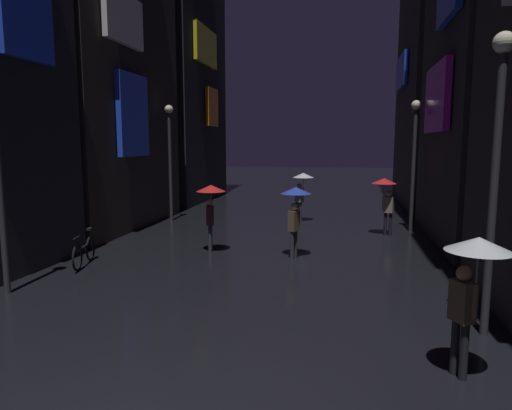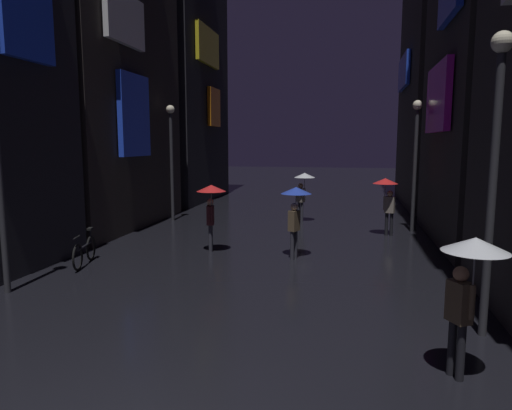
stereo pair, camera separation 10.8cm
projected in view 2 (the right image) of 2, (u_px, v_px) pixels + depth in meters
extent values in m
cube|color=#264CF9|center=(27.00, 21.00, 11.29)|extent=(0.20, 1.86, 1.91)
cube|color=#2D2826|center=(92.00, 31.00, 17.96)|extent=(4.00, 7.96, 15.51)
cube|color=#264CF9|center=(134.00, 115.00, 17.02)|extent=(0.20, 2.22, 3.03)
cube|color=white|center=(125.00, 19.00, 16.12)|extent=(0.20, 2.70, 1.77)
cube|color=black|center=(176.00, 49.00, 26.50)|extent=(4.00, 7.88, 17.63)
cube|color=orange|center=(214.00, 107.00, 26.81)|extent=(0.20, 1.94, 2.21)
cube|color=yellow|center=(208.00, 46.00, 25.36)|extent=(0.20, 3.67, 2.00)
cube|color=#F226D8|center=(438.00, 99.00, 14.82)|extent=(0.20, 3.37, 2.17)
cube|color=#264CF9|center=(404.00, 72.00, 25.11)|extent=(0.20, 4.02, 1.75)
cylinder|color=black|center=(391.00, 224.00, 16.75)|extent=(0.12, 0.12, 0.85)
cylinder|color=black|center=(386.00, 224.00, 16.84)|extent=(0.12, 0.12, 0.85)
cube|color=gray|center=(390.00, 205.00, 16.70)|extent=(0.39, 0.32, 0.60)
sphere|color=tan|center=(390.00, 194.00, 16.64)|extent=(0.22, 0.22, 0.22)
cylinder|color=gray|center=(384.00, 203.00, 16.74)|extent=(0.09, 0.09, 0.50)
cylinder|color=slate|center=(385.00, 194.00, 16.69)|extent=(0.02, 0.02, 0.77)
cone|color=red|center=(385.00, 181.00, 16.63)|extent=(0.90, 0.90, 0.20)
cylinder|color=#2D2D38|center=(211.00, 237.00, 14.47)|extent=(0.12, 0.12, 0.85)
cylinder|color=#2D2D38|center=(211.00, 238.00, 14.29)|extent=(0.12, 0.12, 0.85)
cube|color=#4C1E23|center=(210.00, 215.00, 14.28)|extent=(0.29, 0.38, 0.60)
sphere|color=beige|center=(210.00, 202.00, 14.22)|extent=(0.22, 0.22, 0.22)
cylinder|color=#4C1E23|center=(212.00, 215.00, 14.09)|extent=(0.09, 0.09, 0.50)
cylinder|color=slate|center=(211.00, 204.00, 14.05)|extent=(0.02, 0.02, 0.77)
cone|color=red|center=(211.00, 188.00, 13.98)|extent=(0.90, 0.90, 0.20)
cylinder|color=#2D2D38|center=(292.00, 246.00, 13.30)|extent=(0.12, 0.12, 0.85)
cylinder|color=#2D2D38|center=(295.00, 244.00, 13.45)|extent=(0.12, 0.12, 0.85)
cube|color=brown|center=(294.00, 221.00, 13.28)|extent=(0.34, 0.40, 0.60)
sphere|color=beige|center=(294.00, 207.00, 13.22)|extent=(0.22, 0.22, 0.22)
cylinder|color=brown|center=(296.00, 218.00, 13.44)|extent=(0.09, 0.09, 0.50)
cylinder|color=slate|center=(296.00, 207.00, 13.40)|extent=(0.02, 0.02, 0.77)
cone|color=#263FB2|center=(296.00, 190.00, 13.33)|extent=(0.90, 0.90, 0.20)
cylinder|color=black|center=(452.00, 347.00, 6.69)|extent=(0.12, 0.12, 0.85)
cylinder|color=black|center=(461.00, 352.00, 6.52)|extent=(0.12, 0.12, 0.85)
cube|color=brown|center=(459.00, 302.00, 6.51)|extent=(0.36, 0.40, 0.60)
sphere|color=#9E7051|center=(461.00, 274.00, 6.45)|extent=(0.22, 0.22, 0.22)
cylinder|color=brown|center=(472.00, 302.00, 6.35)|extent=(0.09, 0.09, 0.50)
cylinder|color=slate|center=(473.00, 279.00, 6.30)|extent=(0.02, 0.02, 0.77)
cone|color=silver|center=(476.00, 245.00, 6.24)|extent=(0.90, 0.90, 0.20)
cylinder|color=#2D2D38|center=(299.00, 211.00, 19.94)|extent=(0.12, 0.12, 0.85)
cylinder|color=#2D2D38|center=(302.00, 212.00, 19.80)|extent=(0.12, 0.12, 0.85)
cube|color=gray|center=(301.00, 195.00, 19.77)|extent=(0.40, 0.38, 0.60)
sphere|color=#9E7051|center=(301.00, 186.00, 19.72)|extent=(0.22, 0.22, 0.22)
cylinder|color=gray|center=(304.00, 194.00, 19.66)|extent=(0.09, 0.09, 0.50)
cylinder|color=slate|center=(305.00, 186.00, 19.61)|extent=(0.02, 0.02, 0.77)
cone|color=silver|center=(305.00, 175.00, 19.55)|extent=(0.90, 0.90, 0.20)
torus|color=black|center=(78.00, 257.00, 12.19)|extent=(0.23, 0.71, 0.72)
torus|color=black|center=(91.00, 248.00, 13.28)|extent=(0.23, 0.71, 0.72)
cylinder|color=black|center=(84.00, 246.00, 12.71)|extent=(0.29, 0.98, 0.05)
cylinder|color=black|center=(90.00, 236.00, 13.23)|extent=(0.04, 0.04, 0.40)
cube|color=black|center=(90.00, 229.00, 13.20)|extent=(0.17, 0.26, 0.06)
cylinder|color=black|center=(77.00, 237.00, 12.11)|extent=(0.14, 0.44, 0.03)
cylinder|color=#2D2D33|center=(172.00, 168.00, 19.81)|extent=(0.14, 0.14, 4.64)
sphere|color=#F9EFCC|center=(170.00, 109.00, 19.47)|extent=(0.36, 0.36, 0.36)
cylinder|color=#2D2D33|center=(415.00, 172.00, 17.27)|extent=(0.14, 0.14, 4.61)
sphere|color=#F9EFCC|center=(418.00, 105.00, 16.93)|extent=(0.36, 0.36, 0.36)
cylinder|color=#2D2D33|center=(491.00, 200.00, 7.80)|extent=(0.14, 0.14, 4.86)
sphere|color=#F9EFCC|center=(503.00, 42.00, 7.44)|extent=(0.36, 0.36, 0.36)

